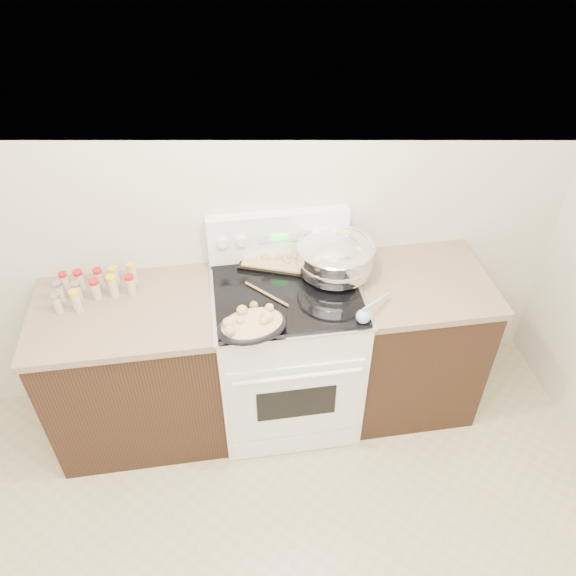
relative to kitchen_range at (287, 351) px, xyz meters
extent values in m
cube|color=beige|center=(-0.35, 0.35, 0.86)|extent=(4.00, 0.05, 2.70)
cube|color=black|center=(-0.83, 0.01, -0.05)|extent=(0.90, 0.64, 0.88)
cube|color=brown|center=(-0.83, 0.01, 0.41)|extent=(0.93, 0.67, 0.04)
cube|color=black|center=(0.73, 0.01, -0.05)|extent=(0.70, 0.64, 0.88)
cube|color=brown|center=(0.73, 0.01, 0.41)|extent=(0.73, 0.67, 0.04)
cube|color=white|center=(0.00, 0.00, -0.03)|extent=(0.76, 0.66, 0.92)
cube|color=white|center=(0.00, -0.34, -0.04)|extent=(0.70, 0.01, 0.55)
cube|color=black|center=(0.00, -0.35, -0.04)|extent=(0.42, 0.01, 0.22)
cylinder|color=white|center=(0.00, -0.38, 0.21)|extent=(0.65, 0.02, 0.02)
cube|color=white|center=(0.00, -0.34, -0.41)|extent=(0.70, 0.01, 0.14)
cube|color=silver|center=(0.00, 0.00, 0.44)|extent=(0.78, 0.68, 0.01)
cube|color=black|center=(0.00, 0.00, 0.45)|extent=(0.74, 0.64, 0.01)
cube|color=white|center=(0.00, 0.29, 0.59)|extent=(0.76, 0.07, 0.28)
cylinder|color=white|center=(-0.30, 0.24, 0.61)|extent=(0.06, 0.02, 0.06)
cylinder|color=white|center=(-0.20, 0.24, 0.61)|extent=(0.06, 0.02, 0.06)
cylinder|color=white|center=(0.20, 0.24, 0.61)|extent=(0.06, 0.02, 0.06)
cylinder|color=white|center=(0.30, 0.24, 0.61)|extent=(0.06, 0.02, 0.06)
cube|color=#19E533|center=(0.00, 0.25, 0.61)|extent=(0.09, 0.00, 0.04)
cube|color=silver|center=(-0.08, 0.25, 0.61)|extent=(0.05, 0.00, 0.05)
cube|color=silver|center=(0.08, 0.25, 0.61)|extent=(0.05, 0.00, 0.05)
ellipsoid|color=silver|center=(0.27, 0.09, 0.53)|extent=(0.46, 0.46, 0.24)
cylinder|color=silver|center=(0.27, 0.09, 0.46)|extent=(0.22, 0.22, 0.01)
torus|color=silver|center=(0.27, 0.09, 0.63)|extent=(0.41, 0.41, 0.02)
cylinder|color=silver|center=(0.27, 0.09, 0.56)|extent=(0.38, 0.38, 0.13)
cylinder|color=brown|center=(0.27, 0.09, 0.62)|extent=(0.36, 0.36, 0.00)
cube|color=beige|center=(0.15, 0.00, 0.62)|extent=(0.03, 0.03, 0.03)
cube|color=beige|center=(0.27, 0.02, 0.62)|extent=(0.04, 0.04, 0.03)
cube|color=beige|center=(0.35, 0.20, 0.62)|extent=(0.04, 0.04, 0.03)
cube|color=beige|center=(0.24, 0.19, 0.62)|extent=(0.04, 0.04, 0.03)
cube|color=beige|center=(0.26, 0.10, 0.62)|extent=(0.03, 0.03, 0.02)
cube|color=beige|center=(0.38, 0.05, 0.62)|extent=(0.03, 0.03, 0.02)
cube|color=beige|center=(0.34, 0.17, 0.62)|extent=(0.04, 0.04, 0.03)
cube|color=beige|center=(0.25, 0.00, 0.62)|extent=(0.04, 0.04, 0.03)
cube|color=beige|center=(0.19, 0.10, 0.62)|extent=(0.05, 0.05, 0.03)
cube|color=beige|center=(0.24, -0.03, 0.62)|extent=(0.03, 0.03, 0.02)
cube|color=beige|center=(0.32, 0.21, 0.62)|extent=(0.03, 0.03, 0.03)
cube|color=beige|center=(0.27, 0.01, 0.62)|extent=(0.04, 0.04, 0.03)
ellipsoid|color=black|center=(-0.20, -0.28, 0.49)|extent=(0.38, 0.31, 0.08)
ellipsoid|color=tan|center=(-0.20, -0.28, 0.51)|extent=(0.35, 0.28, 0.06)
sphere|color=tan|center=(-0.14, -0.26, 0.54)|extent=(0.05, 0.05, 0.05)
sphere|color=tan|center=(-0.15, -0.31, 0.54)|extent=(0.04, 0.04, 0.04)
sphere|color=tan|center=(-0.26, -0.29, 0.54)|extent=(0.04, 0.04, 0.04)
sphere|color=tan|center=(-0.31, -0.35, 0.54)|extent=(0.05, 0.05, 0.05)
sphere|color=tan|center=(-0.24, -0.22, 0.54)|extent=(0.05, 0.05, 0.05)
sphere|color=tan|center=(-0.31, -0.30, 0.54)|extent=(0.05, 0.05, 0.05)
sphere|color=tan|center=(-0.13, -0.29, 0.54)|extent=(0.05, 0.05, 0.05)
sphere|color=tan|center=(-0.11, -0.22, 0.54)|extent=(0.04, 0.04, 0.04)
cube|color=black|center=(-0.03, 0.25, 0.46)|extent=(0.42, 0.36, 0.02)
cube|color=tan|center=(-0.03, 0.25, 0.48)|extent=(0.38, 0.32, 0.02)
sphere|color=tan|center=(0.09, 0.29, 0.49)|extent=(0.03, 0.03, 0.03)
sphere|color=tan|center=(0.09, 0.23, 0.49)|extent=(0.05, 0.05, 0.05)
sphere|color=tan|center=(0.07, 0.29, 0.49)|extent=(0.04, 0.04, 0.04)
sphere|color=tan|center=(-0.07, 0.24, 0.49)|extent=(0.03, 0.03, 0.03)
sphere|color=tan|center=(-0.08, 0.25, 0.49)|extent=(0.04, 0.04, 0.04)
sphere|color=tan|center=(-0.12, 0.28, 0.49)|extent=(0.04, 0.04, 0.04)
sphere|color=tan|center=(0.03, 0.19, 0.49)|extent=(0.03, 0.03, 0.03)
sphere|color=tan|center=(0.00, 0.23, 0.49)|extent=(0.04, 0.04, 0.04)
sphere|color=tan|center=(0.05, 0.23, 0.49)|extent=(0.03, 0.03, 0.03)
sphere|color=tan|center=(0.02, 0.21, 0.49)|extent=(0.03, 0.03, 0.03)
cylinder|color=#9A7046|center=(-0.11, -0.03, 0.46)|extent=(0.20, 0.22, 0.01)
sphere|color=#9A7046|center=(-0.18, -0.11, 0.47)|extent=(0.04, 0.04, 0.04)
sphere|color=#7EA8BC|center=(0.33, -0.28, 0.48)|extent=(0.07, 0.07, 0.07)
cylinder|color=#7EA8BC|center=(0.41, -0.21, 0.50)|extent=(0.18, 0.16, 0.06)
cylinder|color=#BFB28C|center=(-1.13, 0.21, 0.47)|extent=(0.04, 0.04, 0.09)
cylinder|color=#B21414|center=(-1.13, 0.21, 0.53)|extent=(0.04, 0.04, 0.02)
cylinder|color=#BFB28C|center=(-1.05, 0.20, 0.48)|extent=(0.05, 0.05, 0.09)
cylinder|color=#B21414|center=(-1.05, 0.20, 0.53)|extent=(0.05, 0.05, 0.02)
cylinder|color=#BFB28C|center=(-0.95, 0.21, 0.48)|extent=(0.04, 0.04, 0.09)
cylinder|color=#B21414|center=(-0.95, 0.21, 0.53)|extent=(0.05, 0.05, 0.02)
cylinder|color=#BFB28C|center=(-0.87, 0.21, 0.48)|extent=(0.05, 0.05, 0.09)
cylinder|color=gold|center=(-0.87, 0.21, 0.53)|extent=(0.05, 0.05, 0.02)
cylinder|color=#BFB28C|center=(-0.78, 0.20, 0.48)|extent=(0.04, 0.04, 0.11)
cylinder|color=gold|center=(-0.78, 0.20, 0.55)|extent=(0.05, 0.05, 0.02)
cylinder|color=#BFB28C|center=(-1.14, 0.12, 0.48)|extent=(0.04, 0.04, 0.10)
cylinder|color=#B2B2B7|center=(-1.14, 0.12, 0.54)|extent=(0.04, 0.04, 0.02)
cylinder|color=#BFB28C|center=(-1.05, 0.11, 0.48)|extent=(0.04, 0.04, 0.09)
cylinder|color=#B2B2B7|center=(-1.05, 0.11, 0.53)|extent=(0.04, 0.04, 0.02)
cylinder|color=#BFB28C|center=(-0.96, 0.11, 0.48)|extent=(0.05, 0.05, 0.10)
cylinder|color=#B21414|center=(-0.96, 0.11, 0.54)|extent=(0.05, 0.05, 0.02)
cylinder|color=#BFB28C|center=(-0.87, 0.11, 0.48)|extent=(0.05, 0.05, 0.11)
cylinder|color=gold|center=(-0.87, 0.11, 0.55)|extent=(0.05, 0.05, 0.02)
cylinder|color=#BFB28C|center=(-0.78, 0.12, 0.48)|extent=(0.04, 0.04, 0.10)
cylinder|color=#B21414|center=(-0.78, 0.12, 0.54)|extent=(0.05, 0.05, 0.02)
cylinder|color=#BFB28C|center=(-1.14, 0.03, 0.47)|extent=(0.04, 0.04, 0.09)
cylinder|color=#B2B2B7|center=(-1.14, 0.03, 0.52)|extent=(0.04, 0.04, 0.02)
cylinder|color=#BFB28C|center=(-1.04, 0.02, 0.48)|extent=(0.04, 0.04, 0.11)
cylinder|color=gold|center=(-1.04, 0.02, 0.55)|extent=(0.05, 0.05, 0.02)
camera|label=1|loc=(-0.32, -2.18, 2.30)|focal=35.00mm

